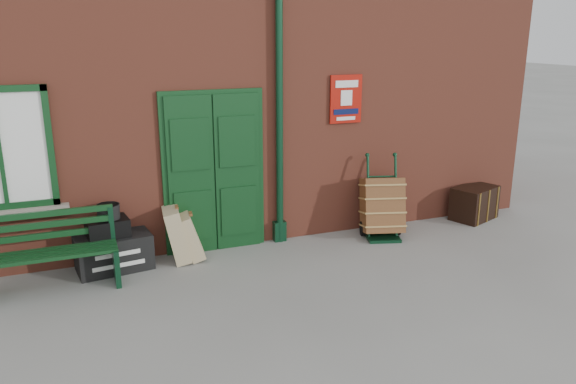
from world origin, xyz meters
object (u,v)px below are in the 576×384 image
bench (48,251)px  dark_trunk (474,203)px  houdini_trunk (114,252)px  porter_trolley (382,206)px

bench → dark_trunk: (6.49, 0.33, -0.22)m
dark_trunk → bench: bearing=161.2°
bench → dark_trunk: size_ratio=2.09×
houdini_trunk → bench: bearing=-165.4°
bench → dark_trunk: bearing=2.6°
porter_trolley → dark_trunk: 1.88m
bench → porter_trolley: porter_trolley is taller
porter_trolley → dark_trunk: bearing=21.7°
porter_trolley → bench: bearing=-162.0°
porter_trolley → houdini_trunk: bearing=-166.3°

